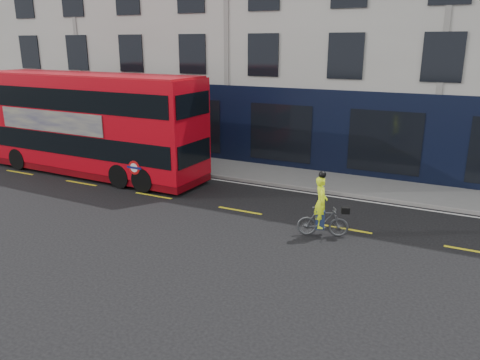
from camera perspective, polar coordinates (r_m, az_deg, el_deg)
The scene contains 8 objects.
ground at distance 18.53m, azimuth -13.28°, elevation -3.18°, with size 120.00×120.00×0.00m, color black.
pavement at distance 23.62m, azimuth -3.25°, elevation 1.63°, with size 60.00×3.00×0.12m, color gray.
kerb at distance 22.37m, azimuth -5.16°, elevation 0.76°, with size 60.00×0.12×0.13m, color gray.
building_terrace at distance 28.64m, azimuth 3.28°, elevation 19.23°, with size 50.00×10.07×15.00m.
road_edge_line at distance 22.15m, azimuth -5.56°, elevation 0.43°, with size 58.00×0.10×0.01m, color silver.
lane_dashes at distance 19.64m, azimuth -10.50°, elevation -1.88°, with size 58.00×0.12×0.01m, color gold, non-canonical shape.
bus at distance 23.16m, azimuth -17.78°, elevation 6.56°, with size 11.79×2.96×4.72m.
cyclist at distance 15.36m, azimuth 10.00°, elevation -4.17°, with size 1.72×1.01×2.20m.
Camera 1 is at (11.41, -13.29, 6.07)m, focal length 35.00 mm.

